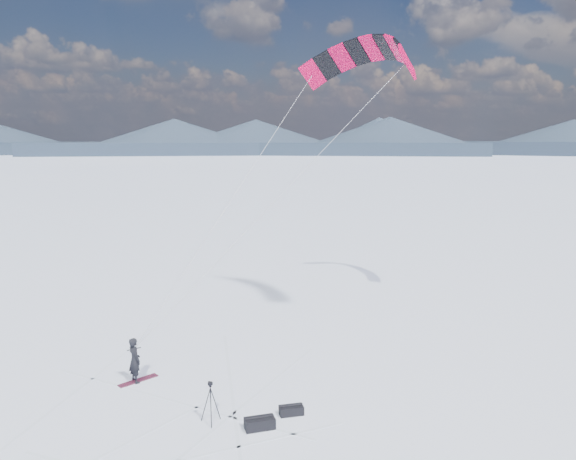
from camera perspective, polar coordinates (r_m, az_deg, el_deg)
name	(u,v)px	position (r m, az deg, el deg)	size (l,w,h in m)	color
ground	(200,426)	(19.28, -8.93, -19.08)	(1800.00, 1800.00, 0.00)	white
horizon_hills	(197,310)	(17.78, -9.25, -8.02)	(704.47, 706.88, 9.23)	black
snow_tracks	(210,424)	(19.36, -7.95, -18.91)	(17.62, 10.25, 0.01)	silver
snowkiter	(136,382)	(22.78, -15.22, -14.67)	(0.64, 0.42, 1.75)	black
snowboard	(138,380)	(22.82, -14.98, -14.55)	(1.58, 0.29, 0.04)	maroon
tripod	(210,396)	(19.04, -7.88, -16.41)	(0.64, 0.64, 1.40)	black
gear_bag_a	(260,423)	(18.86, -2.89, -19.01)	(1.01, 0.58, 0.43)	black
gear_bag_b	(291,410)	(19.67, 0.34, -17.82)	(0.86, 0.53, 0.37)	black
power_kite	(364,58)	(27.69, 7.71, 16.89)	(12.92, 6.85, 12.57)	#D1043C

